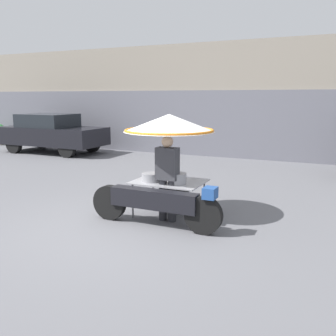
{
  "coord_description": "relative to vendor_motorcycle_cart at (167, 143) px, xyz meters",
  "views": [
    {
      "loc": [
        3.31,
        -5.05,
        2.18
      ],
      "look_at": [
        0.54,
        0.97,
        0.91
      ],
      "focal_mm": 40.0,
      "sensor_mm": 36.0,
      "label": 1
    }
  ],
  "objects": [
    {
      "name": "ground_plane",
      "position": [
        -0.55,
        -0.91,
        -1.37
      ],
      "size": [
        36.0,
        36.0,
        0.0
      ],
      "primitive_type": "plane",
      "color": "slate"
    },
    {
      "name": "shopfront_building",
      "position": [
        -0.55,
        8.14,
        0.66
      ],
      "size": [
        28.0,
        2.06,
        4.08
      ],
      "color": "gray",
      "rests_on": "ground"
    },
    {
      "name": "vendor_motorcycle_cart",
      "position": [
        0.0,
        0.0,
        0.0
      ],
      "size": [
        2.4,
        1.63,
        1.87
      ],
      "color": "black",
      "rests_on": "ground"
    },
    {
      "name": "vendor_person",
      "position": [
        0.08,
        -0.16,
        -0.52
      ],
      "size": [
        0.38,
        0.22,
        1.52
      ],
      "color": "#2D2D33",
      "rests_on": "ground"
    },
    {
      "name": "parked_car",
      "position": [
        -7.49,
        5.43,
        -0.58
      ],
      "size": [
        4.18,
        1.78,
        1.51
      ],
      "color": "black",
      "rests_on": "ground"
    }
  ]
}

